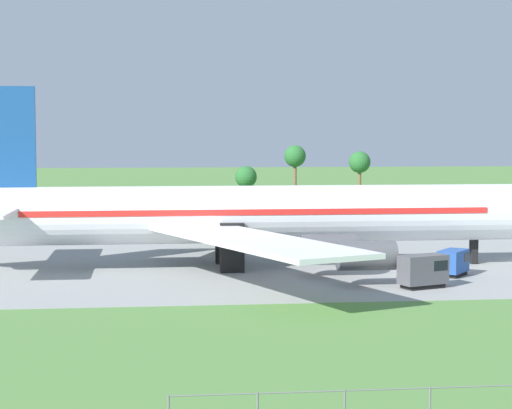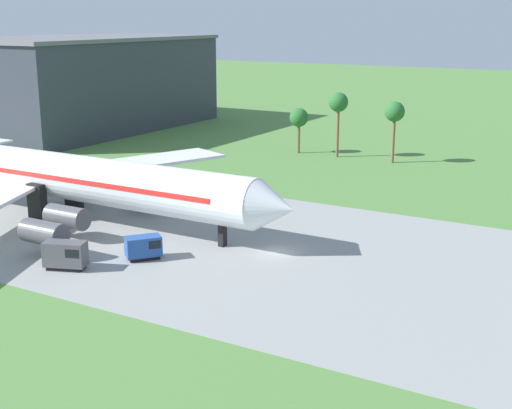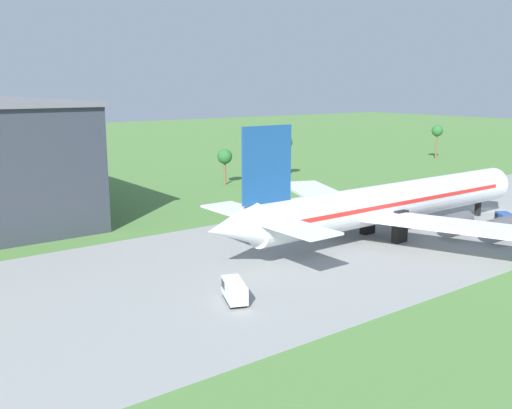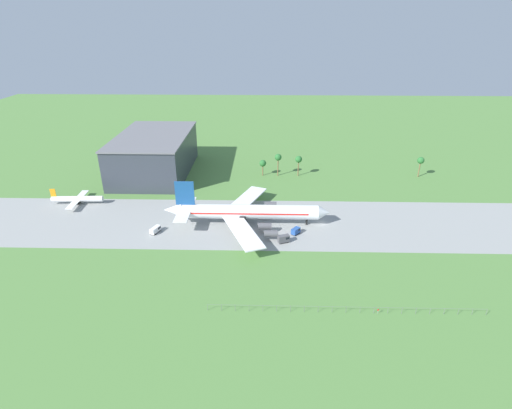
# 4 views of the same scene
# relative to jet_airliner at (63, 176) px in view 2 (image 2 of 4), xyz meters

# --- Properties ---
(ground_plane) EXTENTS (600.00, 600.00, 0.00)m
(ground_plane) POSITION_rel_jet_airliner_xyz_m (31.20, 1.06, -5.48)
(ground_plane) COLOR #517F3D
(taxiway_strip) EXTENTS (320.00, 44.00, 0.02)m
(taxiway_strip) POSITION_rel_jet_airliner_xyz_m (31.20, 1.06, -5.47)
(taxiway_strip) COLOR gray
(taxiway_strip) RESTS_ON ground_plane
(jet_airliner) EXTENTS (67.71, 58.60, 18.55)m
(jet_airliner) POSITION_rel_jet_airliner_xyz_m (0.00, 0.00, 0.00)
(jet_airliner) COLOR white
(jet_airliner) RESTS_ON ground_plane
(baggage_tug) EXTENTS (4.77, 3.42, 2.99)m
(baggage_tug) POSITION_rel_jet_airliner_xyz_m (14.79, -14.68, -3.89)
(baggage_tug) COLOR black
(baggage_tug) RESTS_ON ground_plane
(catering_van) EXTENTS (3.93, 4.22, 2.56)m
(catering_van) POSITION_rel_jet_airliner_xyz_m (19.74, -8.02, -4.10)
(catering_van) COLOR black
(catering_van) RESTS_ON ground_plane
(terminal_building) EXTENTS (36.72, 61.20, 21.09)m
(terminal_building) POSITION_rel_jet_airliner_xyz_m (-52.38, 59.07, 5.08)
(terminal_building) COLOR #333842
(terminal_building) RESTS_ON ground_plane
(palm_tree_row) EXTENTS (86.69, 3.60, 12.07)m
(palm_tree_row) POSITION_rel_jet_airliner_xyz_m (33.67, 56.00, 3.17)
(palm_tree_row) COLOR brown
(palm_tree_row) RESTS_ON ground_plane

